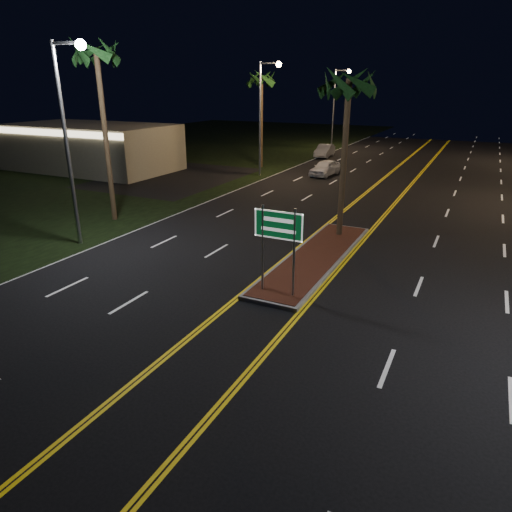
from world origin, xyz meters
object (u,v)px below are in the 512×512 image
Objects in this scene: median_island at (316,257)px; car_near at (325,167)px; palm_left_far at (262,79)px; car_far at (325,150)px; highway_sign at (278,233)px; palm_left_near at (96,54)px; streetlight_left_mid at (264,106)px; commercial_building at (91,147)px; streetlight_left_far at (337,100)px; palm_median at (349,84)px; streetlight_left_near at (70,123)px.

median_island is 2.24× the size of car_near.
car_near is (-6.03, 19.46, 0.68)m from median_island.
car_far is at bearing 69.57° from palm_left_far.
palm_left_far reaches higher than highway_sign.
car_near is 1.00× the size of car_far.
palm_left_near reaches higher than palm_left_far.
median_island is at bearing -58.02° from streetlight_left_mid.
highway_sign is 23.93m from streetlight_left_mid.
car_near is (-6.03, 23.66, -1.64)m from highway_sign.
highway_sign is 31.17m from commercial_building.
commercial_building is at bearing -122.65° from streetlight_left_far.
car_near is at bearing 110.70° from palm_median.
streetlight_left_far reaches higher than car_near.
car_near is at bearing 28.18° from streetlight_left_mid.
streetlight_left_mid is at bearing 121.98° from median_island.
streetlight_left_far is at bearing 104.44° from highway_sign.
streetlight_left_mid reaches higher than car_near.
palm_median is 0.85× the size of palm_left_near.
palm_left_near is at bearing 115.26° from streetlight_left_near.
car_far reaches higher than car_near.
commercial_building is (-26.00, 17.19, -0.40)m from highway_sign.
streetlight_left_far reaches higher than commercial_building.
car_near is (6.47, 18.46, -7.92)m from palm_left_near.
streetlight_left_near is at bearing -46.10° from commercial_building.
streetlight_left_near is at bearing -90.00° from streetlight_left_far.
palm_left_near is 21.10m from car_near.
car_far is at bearing 85.05° from streetlight_left_mid.
streetlight_left_near is 33.24m from car_far.
palm_left_far is at bearing 173.49° from car_near.
highway_sign is at bearing -90.00° from palm_median.
streetlight_left_far reaches higher than median_island.
streetlight_left_near reaches higher than palm_median.
car_far is (1.11, 32.86, -4.89)m from streetlight_left_near.
palm_left_near is at bearing -102.99° from car_near.
palm_median is at bearing 90.00° from highway_sign.
median_island is 1.14× the size of streetlight_left_far.
palm_left_near reaches higher than palm_median.
streetlight_left_mid is (-10.61, 17.00, 5.57)m from median_island.
streetlight_left_mid is at bearing -90.00° from streetlight_left_far.
car_far is (3.00, 28.86, -7.92)m from palm_left_near.
streetlight_left_mid is at bearing -145.49° from car_near.
palm_left_near is (-12.50, -2.50, 1.40)m from palm_median.
commercial_building is at bearing -138.04° from car_far.
commercial_building is 28.75m from streetlight_left_far.
commercial_building is at bearing 153.45° from median_island.
streetlight_left_far is at bearing 106.00° from median_island.
streetlight_left_far reaches higher than palm_left_far.
streetlight_left_mid reaches higher than palm_left_far.
streetlight_left_near reaches higher than car_far.
commercial_building is 1.53× the size of palm_left_near.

